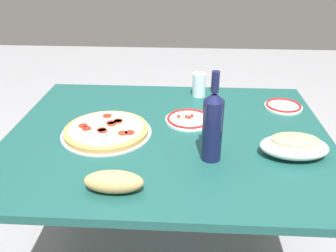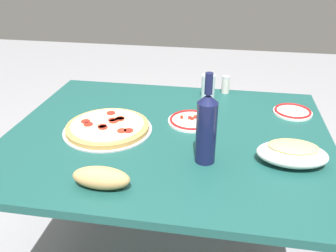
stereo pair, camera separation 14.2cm
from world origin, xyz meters
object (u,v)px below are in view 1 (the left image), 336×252
object	(u,v)px
baked_pasta_dish	(294,145)
side_plate_near	(283,106)
water_glass	(199,85)
dining_table	(168,155)
side_plate_far	(189,119)
pepperoni_pizza	(107,130)
spice_shaker	(215,83)
bread_loaf	(114,182)
wine_bottle	(213,125)

from	to	relation	value
baked_pasta_dish	side_plate_near	size ratio (longest dim) A/B	1.42
water_glass	dining_table	bearing A→B (deg)	-108.03
water_glass	side_plate_far	bearing A→B (deg)	-99.14
pepperoni_pizza	baked_pasta_dish	distance (m)	0.71
baked_pasta_dish	spice_shaker	size ratio (longest dim) A/B	2.76
pepperoni_pizza	spice_shaker	distance (m)	0.67
dining_table	baked_pasta_dish	xyz separation A→B (m)	(0.46, -0.15, 0.15)
bread_loaf	water_glass	bearing A→B (deg)	70.99
water_glass	side_plate_near	bearing A→B (deg)	-17.59
dining_table	bread_loaf	xyz separation A→B (m)	(-0.14, -0.39, 0.14)
baked_pasta_dish	side_plate_far	size ratio (longest dim) A/B	1.19
bread_loaf	spice_shaker	distance (m)	0.93
side_plate_near	pepperoni_pizza	bearing A→B (deg)	-158.61
baked_pasta_dish	bread_loaf	distance (m)	0.64
baked_pasta_dish	wine_bottle	size ratio (longest dim) A/B	0.75
water_glass	bread_loaf	size ratio (longest dim) A/B	0.62
side_plate_far	spice_shaker	xyz separation A→B (m)	(0.13, 0.36, 0.03)
water_glass	wine_bottle	bearing A→B (deg)	-86.81
pepperoni_pizza	bread_loaf	size ratio (longest dim) A/B	1.95
dining_table	pepperoni_pizza	distance (m)	0.27
dining_table	side_plate_near	distance (m)	0.60
pepperoni_pizza	wine_bottle	xyz separation A→B (m)	(0.40, -0.16, 0.12)
side_plate_far	side_plate_near	bearing A→B (deg)	20.84
bread_loaf	spice_shaker	world-z (taller)	spice_shaker
pepperoni_pizza	side_plate_near	distance (m)	0.82
pepperoni_pizza	side_plate_far	size ratio (longest dim) A/B	1.78
dining_table	wine_bottle	world-z (taller)	wine_bottle
side_plate_near	side_plate_far	distance (m)	0.46
dining_table	pepperoni_pizza	size ratio (longest dim) A/B	3.57
baked_pasta_dish	water_glass	world-z (taller)	water_glass
wine_bottle	side_plate_far	size ratio (longest dim) A/B	1.59
pepperoni_pizza	wine_bottle	distance (m)	0.45
water_glass	side_plate_near	xyz separation A→B (m)	(0.39, -0.12, -0.05)
side_plate_far	pepperoni_pizza	bearing A→B (deg)	-157.89
wine_bottle	side_plate_near	distance (m)	0.59
pepperoni_pizza	spice_shaker	xyz separation A→B (m)	(0.46, 0.50, 0.03)
water_glass	side_plate_far	distance (m)	0.30
side_plate_near	bread_loaf	xyz separation A→B (m)	(-0.66, -0.66, 0.03)
bread_loaf	wine_bottle	bearing A→B (deg)	34.28
dining_table	side_plate_far	size ratio (longest dim) A/B	6.33
water_glass	side_plate_far	size ratio (longest dim) A/B	0.57
dining_table	water_glass	bearing A→B (deg)	71.97
dining_table	baked_pasta_dish	world-z (taller)	baked_pasta_dish
water_glass	side_plate_near	distance (m)	0.41
dining_table	wine_bottle	size ratio (longest dim) A/B	3.98
pepperoni_pizza	wine_bottle	bearing A→B (deg)	-21.42
side_plate_far	bread_loaf	bearing A→B (deg)	-114.26
baked_pasta_dish	spice_shaker	world-z (taller)	spice_shaker
pepperoni_pizza	wine_bottle	world-z (taller)	wine_bottle
pepperoni_pizza	side_plate_far	world-z (taller)	pepperoni_pizza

